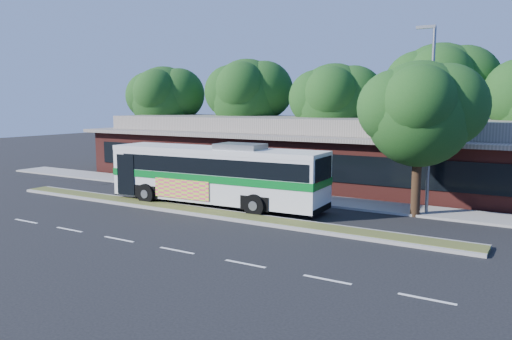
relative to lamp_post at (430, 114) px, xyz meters
The scene contains 13 objects.
ground 12.31m from the lamp_post, 147.90° to the right, with size 120.00×120.00×0.00m, color black.
median_strip 12.00m from the lamp_post, 150.55° to the right, with size 26.00×1.10×0.15m, color #4C5222.
sidewalk 10.73m from the lamp_post, behind, with size 44.00×2.60×0.12m, color gray.
parking_lot 28.28m from the lamp_post, behind, with size 14.00×12.00×0.01m, color black.
plaza_building 12.17m from the lamp_post, 143.84° to the left, with size 33.20×11.20×4.45m.
lamp_post is the anchor object (origin of this frame).
tree_bg_a 25.84m from the lamp_post, 159.27° to the left, with size 6.47×5.80×8.63m.
tree_bg_b 19.10m from the lamp_post, 147.83° to the left, with size 6.69×6.00×9.00m.
tree_bg_c 12.27m from the lamp_post, 131.77° to the left, with size 6.24×5.60×8.26m.
tree_bg_d 10.32m from the lamp_post, 96.28° to the left, with size 6.91×6.20×9.37m.
transit_bus 11.04m from the lamp_post, 160.19° to the right, with size 12.16×3.25×3.38m.
sedan 22.27m from the lamp_post, 169.82° to the left, with size 2.03×4.99×1.45m, color silver.
sidewalk_tree 0.60m from the lamp_post, 88.61° to the right, with size 5.56×4.99×7.42m.
Camera 1 is at (14.75, -18.89, 5.44)m, focal length 35.00 mm.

